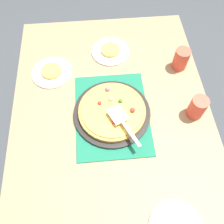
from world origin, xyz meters
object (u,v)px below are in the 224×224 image
Objects in this scene: plate_near_left at (52,72)px; served_slice_left at (51,71)px; plate_far_right at (110,51)px; pizza at (112,111)px; pizza_pan at (112,113)px; pizza_server at (123,122)px; served_slice_right at (110,50)px; cup_near at (181,59)px; cup_far at (197,107)px.

served_slice_left is at bearing 0.00° from plate_near_left.
served_slice_left reaches higher than plate_far_right.
plate_near_left is at bearing 46.99° from pizza.
pizza is at bearing -133.01° from served_slice_left.
pizza_pan is 1.69× the size of pizza_server.
served_slice_left is (-0.13, 0.34, 0.01)m from plate_far_right.
cup_near reaches higher than served_slice_right.
pizza_server is at bearing -137.00° from plate_near_left.
pizza_pan is 0.49m from cup_near.
cup_near is (-0.14, -0.37, 0.06)m from plate_far_right.
served_slice_left reaches higher than plate_near_left.
served_slice_right is 0.92× the size of cup_near.
pizza_server reaches higher than plate_far_right.
plate_near_left is at bearing 110.77° from plate_far_right.
pizza_pan is 1.73× the size of plate_far_right.
served_slice_right is 0.51m from pizza_server.
plate_near_left is 0.36m from plate_far_right.
served_slice_left is at bearing 46.99° from pizza.
served_slice_left is 0.52m from pizza_server.
plate_near_left is 0.79m from cup_far.
pizza_server is (-0.38, -0.35, 0.05)m from served_slice_left.
plate_far_right is (0.42, -0.03, -0.01)m from pizza_pan.
pizza_pan is at bearing 26.13° from pizza_server.
plate_near_left and plate_far_right have the same top height.
cup_near is at bearing -44.61° from pizza_server.
cup_far is at bearing -139.74° from served_slice_right.
pizza is 0.42m from served_slice_left.
cup_far reaches higher than pizza_server.
plate_far_right is at bearing 1.79° from pizza_server.
cup_far reaches higher than plate_near_left.
pizza is 2.75× the size of cup_far.
served_slice_right is 0.59m from cup_far.
cup_far reaches higher than pizza_pan.
pizza is at bearing 124.39° from cup_near.
cup_near is at bearing -55.59° from pizza_pan.
served_slice_left is (0.29, 0.31, 0.01)m from pizza_pan.
served_slice_right is (0.42, -0.03, 0.01)m from pizza_pan.
pizza_server is (-0.09, -0.04, 0.04)m from pizza.
cup_near is 0.53× the size of pizza_server.
pizza_server is (-0.50, -0.02, 0.07)m from plate_far_right.
served_slice_left is at bearing 88.84° from cup_near.
plate_near_left is 0.98× the size of pizza_server.
cup_near reaches higher than pizza_pan.
cup_far reaches higher than served_slice_right.
pizza reaches higher than served_slice_left.
pizza_server reaches higher than plate_near_left.
pizza is at bearing -133.01° from plate_near_left.
pizza_server is (-0.09, -0.04, 0.06)m from pizza_pan.
pizza_server is (-0.50, -0.02, 0.05)m from served_slice_right.
served_slice_left is 0.92× the size of cup_near.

